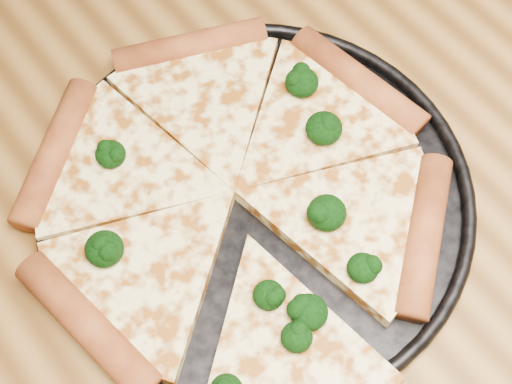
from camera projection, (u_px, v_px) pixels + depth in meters
dining_table at (382, 221)px, 0.69m from camera, size 1.20×0.90×0.75m
pizza_pan at (256, 197)px, 0.59m from camera, size 0.34×0.34×0.02m
pizza at (237, 200)px, 0.58m from camera, size 0.33×0.38×0.03m
broccoli_florets at (265, 221)px, 0.56m from camera, size 0.23×0.22×0.02m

